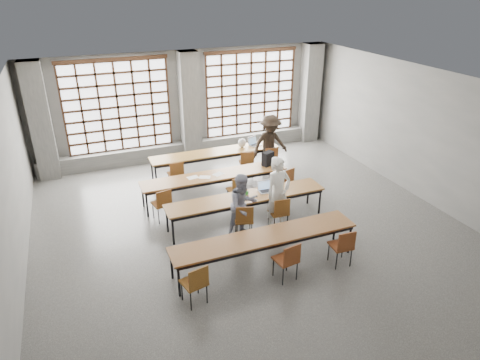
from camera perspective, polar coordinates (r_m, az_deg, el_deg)
name	(u,v)px	position (r m, az deg, el deg)	size (l,w,h in m)	color
floor	(253,231)	(10.39, 1.76, -6.84)	(11.00, 11.00, 0.00)	#464644
ceiling	(255,87)	(9.02, 2.06, 12.32)	(11.00, 11.00, 0.00)	silver
wall_back	(187,104)	(14.50, -7.02, 10.04)	(10.00, 10.00, 0.00)	slate
wall_front	(445,338)	(5.79, 25.67, -18.50)	(10.00, 10.00, 0.00)	slate
wall_left	(6,205)	(8.98, -28.77, -2.92)	(11.00, 11.00, 0.00)	slate
wall_right	(428,137)	(12.35, 23.75, 5.33)	(11.00, 11.00, 0.00)	slate
column_left	(40,122)	(13.81, -25.10, 7.05)	(0.60, 0.55, 3.50)	#555552
column_mid	(190,106)	(14.24, -6.71, 9.77)	(0.60, 0.55, 3.50)	#555552
column_right	(310,93)	(15.97, 9.30, 11.33)	(0.60, 0.55, 3.50)	#555552
window_left	(118,107)	(13.99, -15.98, 9.33)	(3.32, 0.12, 3.00)	white
window_right	(251,94)	(15.10, 1.43, 11.43)	(3.32, 0.12, 3.00)	white
sill_ledge	(191,148)	(14.78, -6.51, 4.24)	(9.80, 0.35, 0.50)	#555552
desk_row_a	(215,154)	(13.12, -3.29, 3.53)	(4.00, 0.70, 0.73)	brown
desk_row_b	(215,177)	(11.57, -3.37, 0.42)	(4.00, 0.70, 0.73)	brown
desk_row_c	(246,199)	(10.42, 0.86, -2.50)	(4.00, 0.70, 0.73)	brown
desk_row_d	(265,238)	(8.92, 3.36, -7.77)	(4.00, 0.70, 0.73)	brown
chair_back_left	(176,172)	(12.26, -8.51, 1.02)	(0.42, 0.43, 0.88)	brown
chair_back_mid	(247,161)	(12.88, 0.91, 2.53)	(0.52, 0.52, 0.88)	brown
chair_back_right	(271,157)	(13.19, 4.13, 3.03)	(0.51, 0.51, 0.88)	brown
chair_mid_left	(163,202)	(10.73, -10.29, -2.85)	(0.50, 0.50, 0.88)	brown
chair_mid_centre	(237,188)	(11.22, -0.35, -1.10)	(0.45, 0.45, 0.88)	brown
chair_mid_right	(285,179)	(11.76, 6.08, 0.07)	(0.53, 0.53, 0.88)	brown
chair_front_left	(244,218)	(9.87, 0.54, -5.05)	(0.52, 0.52, 0.88)	brown
chair_front_right	(280,210)	(10.21, 5.33, -4.06)	(0.44, 0.44, 0.88)	brown
chair_near_left	(196,281)	(8.04, -5.92, -13.24)	(0.50, 0.51, 0.88)	brown
chair_near_mid	(288,258)	(8.61, 6.43, -10.28)	(0.48, 0.48, 0.88)	brown
chair_near_right	(343,244)	(9.21, 13.58, -8.31)	(0.45, 0.45, 0.88)	brown
student_male	(278,194)	(10.13, 5.10, -1.85)	(0.67, 0.44, 1.84)	white
student_female	(243,206)	(9.86, 0.39, -3.45)	(0.76, 0.59, 1.57)	#171B47
student_back	(270,144)	(13.17, 4.01, 4.78)	(1.19, 0.68, 1.84)	black
laptop_front	(265,188)	(10.66, 3.39, -1.11)	(0.38, 0.32, 0.26)	silver
laptop_back	(254,143)	(13.62, 1.86, 4.96)	(0.44, 0.41, 0.26)	#BABABF
mouse	(282,189)	(10.73, 5.59, -1.24)	(0.10, 0.06, 0.04)	white
green_box	(243,194)	(10.42, 0.44, -1.82)	(0.25, 0.09, 0.09)	green
phone	(255,196)	(10.37, 2.00, -2.20)	(0.13, 0.06, 0.01)	black
paper_sheet_a	(193,177)	(11.43, -6.31, 0.35)	(0.30, 0.21, 0.00)	white
paper_sheet_b	(205,177)	(11.42, -4.72, 0.39)	(0.30, 0.21, 0.00)	white
paper_sheet_c	(218,174)	(11.57, -2.91, 0.80)	(0.30, 0.21, 0.00)	white
backpack	(268,159)	(12.06, 3.73, 2.86)	(0.32, 0.20, 0.40)	black
plastic_bag	(242,143)	(13.38, 0.27, 4.97)	(0.26, 0.21, 0.29)	white
red_pouch	(194,280)	(8.11, -6.19, -13.15)	(0.20, 0.08, 0.06)	#A7142D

